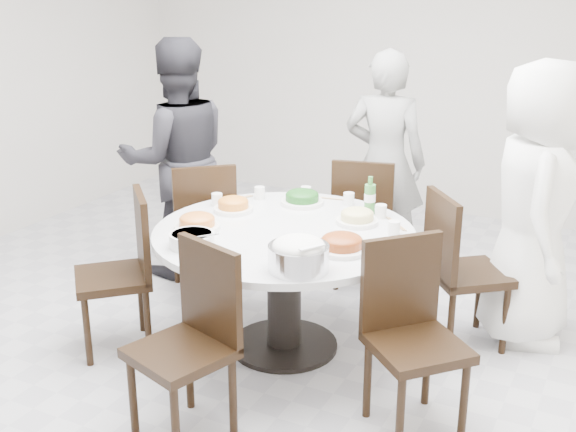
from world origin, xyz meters
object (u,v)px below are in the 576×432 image
at_px(chair_nw, 202,226).
at_px(soup_bowl, 192,240).
at_px(chair_sw, 112,274).
at_px(chair_s, 180,348).
at_px(dining_table, 284,290).
at_px(rice_bowl, 299,258).
at_px(chair_ne, 469,270).
at_px(chair_n, 365,220).
at_px(chair_se, 417,342).
at_px(diner_middle, 385,163).
at_px(beverage_bottle, 370,195).
at_px(diner_left, 177,160).
at_px(diner_right, 534,205).

xyz_separation_m(chair_nw, soup_bowl, (0.57, -0.94, 0.31)).
xyz_separation_m(chair_sw, chair_s, (0.86, -0.54, 0.00)).
distance_m(dining_table, chair_sw, 1.01).
relative_size(dining_table, rice_bowl, 4.95).
height_order(chair_ne, chair_n, same).
distance_m(chair_se, soup_bowl, 1.30).
bearing_deg(chair_nw, chair_se, 110.96).
relative_size(chair_ne, chair_sw, 1.00).
bearing_deg(soup_bowl, rice_bowl, -2.98).
xyz_separation_m(diner_middle, rice_bowl, (0.25, -1.93, -0.01)).
bearing_deg(chair_ne, beverage_bottle, 55.13).
bearing_deg(rice_bowl, chair_s, -125.73).
distance_m(chair_s, diner_left, 2.10).
bearing_deg(diner_right, chair_n, 61.28).
relative_size(chair_se, soup_bowl, 3.89).
xyz_separation_m(chair_s, diner_left, (-1.19, 1.69, 0.39)).
height_order(chair_se, diner_right, diner_right).
relative_size(dining_table, soup_bowl, 6.15).
bearing_deg(chair_n, chair_s, 73.89).
distance_m(dining_table, chair_nw, 1.02).
distance_m(chair_sw, beverage_bottle, 1.60).
bearing_deg(diner_right, beverage_bottle, 94.35).
bearing_deg(dining_table, chair_n, 86.41).
height_order(chair_se, soup_bowl, chair_se).
xyz_separation_m(diner_middle, diner_left, (-1.31, -0.75, 0.04)).
height_order(chair_nw, chair_sw, same).
bearing_deg(beverage_bottle, diner_middle, 104.32).
height_order(chair_nw, diner_middle, diner_middle).
bearing_deg(diner_middle, soup_bowl, 70.42).
height_order(chair_sw, soup_bowl, chair_sw).
relative_size(diner_left, rice_bowl, 5.70).
bearing_deg(chair_n, chair_sw, 45.12).
relative_size(chair_nw, diner_right, 0.56).
bearing_deg(chair_ne, chair_se, 140.74).
bearing_deg(chair_s, beverage_bottle, 94.36).
bearing_deg(soup_bowl, beverage_bottle, 55.81).
xyz_separation_m(chair_sw, diner_left, (-0.32, 1.15, 0.39)).
relative_size(chair_nw, rice_bowl, 3.13).
bearing_deg(chair_n, chair_nw, 20.03).
height_order(chair_s, diner_left, diner_left).
bearing_deg(chair_sw, chair_n, 104.25).
bearing_deg(chair_ne, rice_bowl, 110.35).
relative_size(rice_bowl, soup_bowl, 1.24).
bearing_deg(diner_right, chair_sw, 106.85).
height_order(dining_table, chair_n, chair_n).
bearing_deg(chair_se, chair_ne, 42.47).
xyz_separation_m(dining_table, chair_sw, (-0.90, -0.45, 0.10)).
distance_m(chair_n, chair_sw, 1.84).
distance_m(chair_nw, chair_sw, 0.94).
relative_size(chair_nw, diner_left, 0.55).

